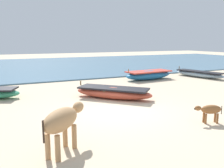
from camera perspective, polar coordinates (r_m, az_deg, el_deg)
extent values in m
plane|color=beige|center=(8.67, 1.55, -6.51)|extent=(80.00, 80.00, 0.00)
cube|color=slate|center=(24.89, -16.22, 4.28)|extent=(60.00, 20.00, 0.08)
ellipsoid|color=#B74733|center=(10.46, 0.29, -2.15)|extent=(3.18, 3.20, 0.49)
cube|color=black|center=(10.42, 0.30, -1.03)|extent=(2.87, 2.88, 0.07)
cube|color=olive|center=(10.52, -1.05, -1.32)|extent=(0.69, 0.69, 0.04)
cylinder|color=olive|center=(11.04, -7.56, 0.26)|extent=(0.06, 0.06, 0.20)
ellipsoid|color=#1E669E|center=(15.73, 8.80, 2.13)|extent=(3.52, 1.44, 0.58)
cube|color=#CC3F33|center=(15.70, 8.82, 3.02)|extent=(3.10, 1.39, 0.07)
cube|color=olive|center=(15.55, 8.06, 2.65)|extent=(0.20, 1.01, 0.04)
cylinder|color=olive|center=(14.76, 3.99, 3.22)|extent=(0.06, 0.06, 0.20)
ellipsoid|color=#8CA5B7|center=(17.63, 20.24, 2.24)|extent=(1.72, 3.73, 0.42)
cube|color=black|center=(17.61, 20.27, 2.81)|extent=(1.59, 3.31, 0.07)
cube|color=olive|center=(17.76, 19.51, 2.71)|extent=(0.74, 0.29, 0.04)
cylinder|color=olive|center=(18.50, 15.87, 3.81)|extent=(0.06, 0.06, 0.20)
ellipsoid|color=tan|center=(5.42, -12.23, -8.42)|extent=(1.16, 1.14, 0.51)
ellipsoid|color=tan|center=(6.01, -8.15, -5.54)|extent=(0.44, 0.43, 0.27)
sphere|color=#2D2119|center=(6.16, -7.36, -5.43)|extent=(0.15, 0.15, 0.11)
cylinder|color=tan|center=(5.92, -11.22, -11.95)|extent=(0.12, 0.12, 0.58)
cylinder|color=tan|center=(5.80, -9.06, -12.39)|extent=(0.12, 0.12, 0.58)
cylinder|color=tan|center=(5.42, -15.22, -14.32)|extent=(0.12, 0.12, 0.58)
cylinder|color=tan|center=(5.28, -12.94, -14.89)|extent=(0.12, 0.12, 0.58)
cylinder|color=#2D2119|center=(4.97, -16.21, -11.00)|extent=(0.04, 0.04, 0.48)
ellipsoid|color=brown|center=(7.94, 22.76, -5.65)|extent=(0.69, 0.46, 0.28)
ellipsoid|color=brown|center=(7.74, 19.98, -5.50)|extent=(0.24, 0.19, 0.15)
sphere|color=#2D2119|center=(7.71, 19.34, -5.66)|extent=(0.07, 0.07, 0.06)
cylinder|color=brown|center=(7.88, 21.64, -7.81)|extent=(0.06, 0.06, 0.32)
cylinder|color=brown|center=(8.00, 21.20, -7.51)|extent=(0.06, 0.06, 0.32)
cylinder|color=brown|center=(8.05, 24.03, -7.61)|extent=(0.06, 0.06, 0.32)
cylinder|color=brown|center=(8.16, 23.56, -7.32)|extent=(0.06, 0.06, 0.32)
cylinder|color=#2D2119|center=(8.11, 24.87, -5.70)|extent=(0.02, 0.02, 0.26)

